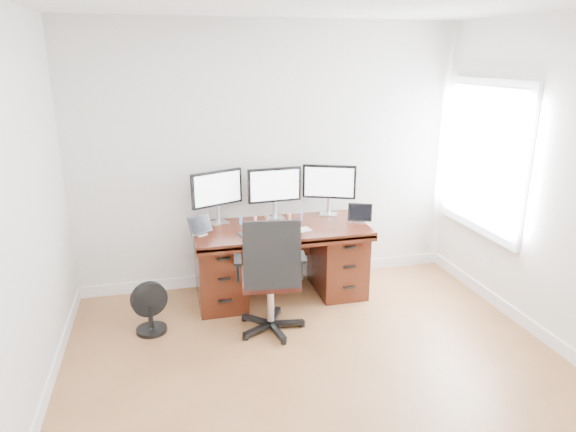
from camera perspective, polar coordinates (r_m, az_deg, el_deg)
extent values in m
plane|color=brown|center=(3.84, 5.73, -20.46)|extent=(4.50, 4.50, 0.00)
cube|color=silver|center=(5.30, -1.95, 6.49)|extent=(4.00, 0.10, 2.70)
cube|color=white|center=(5.38, 20.94, 6.08)|extent=(0.04, 1.30, 1.50)
cube|color=white|center=(5.37, 20.77, 6.08)|extent=(0.01, 1.15, 1.35)
cube|color=#3B150B|center=(5.03, -0.82, -1.46)|extent=(1.70, 0.80, 0.05)
cube|color=#3B150B|center=(5.10, -7.55, -5.86)|extent=(0.45, 0.70, 0.70)
cube|color=#3B150B|center=(5.35, 5.48, -4.66)|extent=(0.45, 0.70, 0.70)
cube|color=black|center=(5.38, -1.53, -2.73)|extent=(0.74, 0.03, 0.40)
cylinder|color=black|center=(4.71, -1.92, -11.95)|extent=(0.65, 0.65, 0.08)
cylinder|color=silver|center=(4.60, -1.95, -9.27)|extent=(0.06, 0.06, 0.41)
cube|color=#3D1712|center=(4.51, -1.98, -6.94)|extent=(0.55, 0.53, 0.07)
cube|color=black|center=(4.18, -1.79, -4.35)|extent=(0.48, 0.11, 0.56)
cube|color=black|center=(4.43, -5.60, -4.89)|extent=(0.09, 0.25, 0.03)
cube|color=black|center=(4.46, 1.56, -4.61)|extent=(0.09, 0.25, 0.03)
cylinder|color=black|center=(4.83, -14.91, -12.11)|extent=(0.27, 0.27, 0.03)
cylinder|color=black|center=(4.77, -15.03, -10.75)|extent=(0.05, 0.05, 0.23)
cylinder|color=black|center=(4.70, -15.18, -9.01)|extent=(0.32, 0.16, 0.32)
cube|color=silver|center=(5.18, -7.75, -0.69)|extent=(0.22, 0.20, 0.01)
cylinder|color=silver|center=(5.16, -7.79, 0.21)|extent=(0.04, 0.04, 0.18)
cube|color=black|center=(5.09, -7.91, 3.06)|extent=(0.52, 0.25, 0.35)
cube|color=white|center=(5.07, -7.80, 3.02)|extent=(0.46, 0.20, 0.30)
cube|color=silver|center=(5.27, -1.48, -0.23)|extent=(0.19, 0.15, 0.01)
cylinder|color=silver|center=(5.25, -1.49, 0.65)|extent=(0.04, 0.04, 0.18)
cube|color=black|center=(5.18, -1.51, 3.47)|extent=(0.55, 0.07, 0.35)
cube|color=white|center=(5.16, -1.45, 3.41)|extent=(0.50, 0.04, 0.30)
cube|color=silver|center=(5.42, 4.52, 0.21)|extent=(0.22, 0.20, 0.01)
cylinder|color=silver|center=(5.39, 4.54, 1.08)|extent=(0.04, 0.04, 0.18)
cube|color=black|center=(5.33, 4.61, 3.81)|extent=(0.52, 0.24, 0.35)
cube|color=white|center=(5.31, 4.59, 3.76)|extent=(0.46, 0.20, 0.30)
cube|color=silver|center=(4.87, -9.68, -1.98)|extent=(0.13, 0.12, 0.01)
cube|color=black|center=(4.84, -9.73, -0.93)|extent=(0.24, 0.19, 0.17)
cube|color=silver|center=(5.21, 8.00, -0.61)|extent=(0.12, 0.11, 0.01)
cube|color=black|center=(5.18, 8.04, 0.38)|extent=(0.25, 0.16, 0.17)
cube|color=white|center=(4.85, -0.64, -1.78)|extent=(0.28, 0.20, 0.01)
cube|color=silver|center=(4.93, 1.77, -1.51)|extent=(0.15, 0.15, 0.01)
cube|color=black|center=(4.83, -4.08, -1.95)|extent=(0.26, 0.19, 0.01)
cube|color=black|center=(4.98, -1.40, -1.29)|extent=(0.13, 0.06, 0.01)
cylinder|color=#4570DF|center=(5.09, -5.25, -0.68)|extent=(0.03, 0.03, 0.06)
sphere|color=#4570DF|center=(5.08, -5.27, -0.26)|extent=(0.03, 0.03, 0.03)
cylinder|color=pink|center=(5.11, -3.65, -0.56)|extent=(0.03, 0.03, 0.06)
sphere|color=pink|center=(5.10, -3.66, -0.14)|extent=(0.03, 0.03, 0.03)
cylinder|color=#9A5A4B|center=(5.13, -2.34, -0.47)|extent=(0.03, 0.03, 0.06)
sphere|color=#9A5A4B|center=(5.12, -2.34, -0.05)|extent=(0.03, 0.03, 0.03)
cylinder|color=#E79256|center=(5.18, 0.16, -0.28)|extent=(0.03, 0.03, 0.06)
sphere|color=#E79256|center=(5.17, 0.16, 0.14)|extent=(0.03, 0.03, 0.03)
cylinder|color=#836DD2|center=(5.21, 1.50, -0.18)|extent=(0.03, 0.03, 0.06)
sphere|color=#836DD2|center=(5.20, 1.51, 0.23)|extent=(0.03, 0.03, 0.03)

